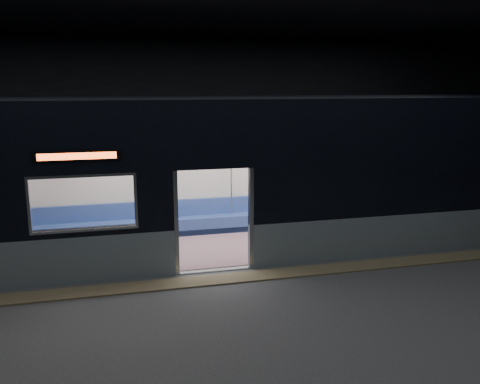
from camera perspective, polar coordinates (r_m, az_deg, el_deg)
name	(u,v)px	position (r m, az deg, el deg)	size (l,w,h in m)	color
station_floor	(226,292)	(9.24, -1.54, -11.13)	(24.00, 14.00, 0.01)	#47494C
station_envelope	(225,82)	(8.49, -1.68, 12.27)	(24.00, 14.00, 5.00)	black
tactile_strip	(220,279)	(9.73, -2.26, -9.78)	(22.80, 0.50, 0.03)	#8C7F59
metro_car	(200,167)	(11.13, -4.49, 2.79)	(18.00, 3.04, 3.35)	gray
passenger	(333,196)	(13.35, 10.43, -0.40)	(0.44, 0.71, 1.37)	black
handbag	(338,202)	(13.19, 10.91, -1.11)	(0.27, 0.24, 0.14)	black
transit_map	(283,170)	(13.03, 4.82, 2.44)	(0.97, 0.03, 0.63)	white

